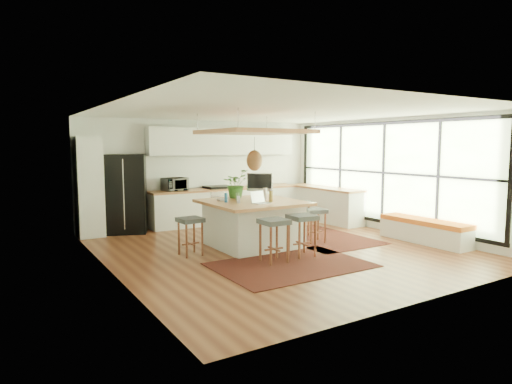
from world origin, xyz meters
TOP-DOWN VIEW (x-y plane):
  - floor at (0.00, 0.00)m, footprint 7.00×7.00m
  - ceiling at (0.00, 0.00)m, footprint 7.00×7.00m
  - wall_back at (0.00, 3.50)m, footprint 6.50×0.00m
  - wall_front at (0.00, -3.50)m, footprint 6.50×0.00m
  - wall_left at (-3.25, 0.00)m, footprint 0.00×7.00m
  - wall_right at (3.25, 0.00)m, footprint 0.00×7.00m
  - window_wall at (3.22, 0.00)m, footprint 0.10×6.20m
  - pantry at (-2.95, 3.18)m, footprint 0.55×0.60m
  - back_counter_base at (0.55, 3.18)m, footprint 4.20×0.60m
  - back_counter_top at (0.55, 3.18)m, footprint 4.24×0.64m
  - backsplash at (0.55, 3.48)m, footprint 4.20×0.02m
  - upper_cabinets at (0.55, 3.32)m, footprint 4.20×0.34m
  - range at (0.30, 3.18)m, footprint 0.76×0.62m
  - right_counter_base at (2.93, 2.00)m, footprint 0.60×2.50m
  - right_counter_top at (2.93, 2.00)m, footprint 0.64×2.54m
  - window_bench at (2.95, -1.20)m, footprint 0.52×2.00m
  - ceiling_panel at (-0.30, 0.40)m, footprint 1.86×1.86m
  - rug_near at (-0.51, -1.15)m, footprint 2.60×1.80m
  - rug_right at (1.35, 0.35)m, footprint 1.80×2.60m
  - fridge at (-2.14, 3.18)m, footprint 1.12×1.01m
  - island at (-0.32, 0.44)m, footprint 1.85×1.85m
  - stool_near_left at (-0.66, -0.84)m, footprint 0.47×0.47m
  - stool_near_right at (0.02, -0.76)m, footprint 0.49×0.49m
  - stool_right_front at (0.98, 0.03)m, footprint 0.51×0.51m
  - stool_right_back at (1.05, 0.74)m, footprint 0.58×0.58m
  - stool_left_side at (-1.71, 0.39)m, footprint 0.45×0.45m
  - laptop at (-0.38, 0.01)m, footprint 0.40×0.42m
  - monitor at (0.13, 0.88)m, footprint 0.56×0.56m
  - microwave at (-0.92, 3.19)m, footprint 0.63×0.42m
  - island_plant at (-0.35, 1.09)m, footprint 0.78×0.80m
  - island_bowl at (-0.87, 0.78)m, footprint 0.22×0.22m
  - island_bottle_0 at (-0.87, 0.54)m, footprint 0.07×0.07m
  - island_bottle_1 at (-0.72, 0.29)m, footprint 0.07×0.07m
  - island_bottle_2 at (-0.07, 0.14)m, footprint 0.07×0.07m
  - island_bottle_3 at (0.03, 0.49)m, footprint 0.07×0.07m
  - island_bottle_4 at (-0.52, 0.69)m, footprint 0.07×0.07m

SIDE VIEW (x-z plane):
  - floor at x=0.00m, z-range 0.00..0.00m
  - rug_near at x=-0.51m, z-range 0.00..0.01m
  - rug_right at x=1.35m, z-range 0.00..0.01m
  - window_bench at x=2.95m, z-range 0.00..0.50m
  - stool_near_left at x=-0.66m, z-range -0.03..0.74m
  - stool_near_right at x=0.02m, z-range -0.03..0.74m
  - stool_right_front at x=0.98m, z-range 0.00..0.71m
  - stool_right_back at x=1.05m, z-range -0.05..0.76m
  - stool_left_side at x=-1.71m, z-range 0.00..0.71m
  - back_counter_base at x=0.55m, z-range 0.00..0.88m
  - right_counter_base at x=2.93m, z-range 0.00..0.88m
  - island at x=-0.32m, z-range 0.00..0.93m
  - range at x=0.30m, z-range 0.00..1.00m
  - back_counter_top at x=0.55m, z-range 0.88..0.93m
  - right_counter_top at x=2.93m, z-range 0.88..0.93m
  - fridge at x=-2.14m, z-range 0.00..1.85m
  - island_bowl at x=-0.87m, z-range 0.93..0.98m
  - island_bottle_0 at x=-0.87m, z-range 0.93..1.12m
  - island_bottle_1 at x=-0.72m, z-range 0.93..1.12m
  - island_bottle_2 at x=-0.07m, z-range 0.93..1.12m
  - island_bottle_3 at x=0.03m, z-range 0.93..1.12m
  - island_bottle_4 at x=-0.52m, z-range 0.93..1.12m
  - laptop at x=-0.38m, z-range 0.92..1.18m
  - microwave at x=-0.92m, z-range 0.93..1.32m
  - pantry at x=-2.95m, z-range 0.00..2.25m
  - island_plant at x=-0.35m, z-range 0.93..1.41m
  - monitor at x=0.13m, z-range 0.92..1.46m
  - wall_back at x=0.00m, z-range -1.90..4.60m
  - wall_front at x=0.00m, z-range -1.90..4.60m
  - wall_left at x=-3.25m, z-range -2.15..4.85m
  - wall_right at x=3.25m, z-range -2.15..4.85m
  - backsplash at x=0.55m, z-range 0.95..1.75m
  - window_wall at x=3.22m, z-range 0.10..2.70m
  - ceiling_panel at x=-0.30m, z-range 1.65..2.45m
  - upper_cabinets at x=0.55m, z-range 1.80..2.50m
  - ceiling at x=0.00m, z-range 2.70..2.70m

